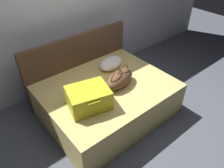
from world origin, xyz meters
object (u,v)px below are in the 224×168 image
at_px(bed, 107,100).
at_px(duffel_bag, 120,79).
at_px(pillow_near_headboard, 111,63).
at_px(hard_case_large, 88,98).

xyz_separation_m(bed, duffel_bag, (0.16, -0.10, 0.40)).
relative_size(bed, pillow_near_headboard, 4.23).
xyz_separation_m(hard_case_large, duffel_bag, (0.63, 0.09, -0.03)).
relative_size(bed, hard_case_large, 3.10).
xyz_separation_m(hard_case_large, pillow_near_headboard, (0.84, 0.56, -0.05)).
bearing_deg(hard_case_large, pillow_near_headboard, 48.08).
bearing_deg(duffel_bag, hard_case_large, -171.61).
height_order(bed, pillow_near_headboard, pillow_near_headboard).
xyz_separation_m(bed, hard_case_large, (-0.47, -0.20, 0.43)).
distance_m(bed, duffel_bag, 0.45).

